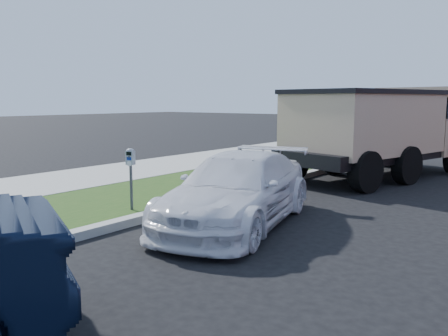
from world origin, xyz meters
The scene contains 5 objects.
ground centered at (0.00, 0.00, 0.00)m, with size 120.00×120.00×0.00m, color black.
streetside centered at (-5.57, 2.00, 0.07)m, with size 6.12×50.00×0.15m.
parking_meter centered at (-3.06, 0.24, 0.98)m, with size 0.19×0.16×1.20m.
white_wagon centered at (-1.08, 1.04, 0.64)m, with size 1.78×4.39×1.27m, color white.
dump_truck centered at (-0.88, 8.15, 1.47)m, with size 3.97×7.04×2.61m.
Camera 1 is at (3.77, -5.74, 2.22)m, focal length 38.00 mm.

